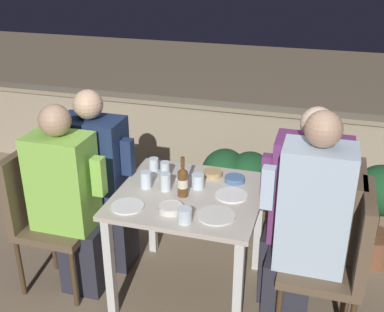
{
  "coord_description": "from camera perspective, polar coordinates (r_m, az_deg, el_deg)",
  "views": [
    {
      "loc": [
        0.73,
        -2.43,
        2.12
      ],
      "look_at": [
        0.0,
        0.06,
        0.95
      ],
      "focal_mm": 45.0,
      "sensor_mm": 36.0,
      "label": 1
    }
  ],
  "objects": [
    {
      "name": "ground_plane",
      "position": [
        3.31,
        -0.31,
        -15.53
      ],
      "size": [
        16.0,
        16.0,
        0.0
      ],
      "primitive_type": "plane",
      "color": "#847056"
    },
    {
      "name": "parapet_wall",
      "position": [
        4.49,
        5.69,
        1.44
      ],
      "size": [
        9.0,
        0.18,
        0.75
      ],
      "color": "gray",
      "rests_on": "ground_plane"
    },
    {
      "name": "dining_table",
      "position": [
        2.95,
        -0.33,
        -6.24
      ],
      "size": [
        0.87,
        0.81,
        0.73
      ],
      "color": "#BCB2A3",
      "rests_on": "ground_plane"
    },
    {
      "name": "planter_hedge",
      "position": [
        3.87,
        6.71,
        -3.33
      ],
      "size": [
        0.77,
        0.47,
        0.59
      ],
      "color": "brown",
      "rests_on": "ground_plane"
    },
    {
      "name": "chair_left_near",
      "position": [
        3.23,
        -17.36,
        -5.79
      ],
      "size": [
        0.45,
        0.44,
        0.94
      ],
      "color": "brown",
      "rests_on": "ground_plane"
    },
    {
      "name": "person_green_blouse",
      "position": [
        3.09,
        -14.31,
        -5.2
      ],
      "size": [
        0.47,
        0.26,
        1.26
      ],
      "color": "#282833",
      "rests_on": "ground_plane"
    },
    {
      "name": "chair_left_far",
      "position": [
        3.41,
        -13.9,
        -3.63
      ],
      "size": [
        0.45,
        0.44,
        0.94
      ],
      "color": "brown",
      "rests_on": "ground_plane"
    },
    {
      "name": "person_navy_jumper",
      "position": [
        3.28,
        -10.91,
        -2.97
      ],
      "size": [
        0.5,
        0.26,
        1.27
      ],
      "color": "#282833",
      "rests_on": "ground_plane"
    },
    {
      "name": "chair_right_near",
      "position": [
        2.79,
        17.31,
        -10.94
      ],
      "size": [
        0.45,
        0.44,
        0.94
      ],
      "color": "brown",
      "rests_on": "ground_plane"
    },
    {
      "name": "person_blue_shirt",
      "position": [
        2.71,
        13.35,
        -8.24
      ],
      "size": [
        0.47,
        0.26,
        1.36
      ],
      "color": "#282833",
      "rests_on": "ground_plane"
    },
    {
      "name": "chair_right_far",
      "position": [
        2.99,
        16.69,
        -8.26
      ],
      "size": [
        0.45,
        0.44,
        0.94
      ],
      "color": "brown",
      "rests_on": "ground_plane"
    },
    {
      "name": "person_purple_stripe",
      "position": [
        2.94,
        12.91,
        -6.32
      ],
      "size": [
        0.5,
        0.26,
        1.3
      ],
      "color": "#282833",
      "rests_on": "ground_plane"
    },
    {
      "name": "beer_bottle",
      "position": [
        2.82,
        -1.1,
        -3.02
      ],
      "size": [
        0.06,
        0.06,
        0.25
      ],
      "color": "brown",
      "rests_on": "dining_table"
    },
    {
      "name": "plate_0",
      "position": [
        2.88,
        4.71,
        -4.64
      ],
      "size": [
        0.19,
        0.19,
        0.01
      ],
      "color": "white",
      "rests_on": "dining_table"
    },
    {
      "name": "plate_1",
      "position": [
        2.78,
        -7.64,
        -5.9
      ],
      "size": [
        0.19,
        0.19,
        0.01
      ],
      "color": "white",
      "rests_on": "dining_table"
    },
    {
      "name": "plate_2",
      "position": [
        2.67,
        2.89,
        -7.04
      ],
      "size": [
        0.21,
        0.21,
        0.01
      ],
      "color": "silver",
      "rests_on": "dining_table"
    },
    {
      "name": "bowl_0",
      "position": [
        3.09,
        2.5,
        -2.04
      ],
      "size": [
        0.12,
        0.12,
        0.03
      ],
      "color": "tan",
      "rests_on": "dining_table"
    },
    {
      "name": "bowl_1",
      "position": [
        3.03,
        5.09,
        -2.7
      ],
      "size": [
        0.13,
        0.13,
        0.03
      ],
      "color": "#4C709E",
      "rests_on": "dining_table"
    },
    {
      "name": "bowl_2",
      "position": [
        2.71,
        -2.53,
        -6.15
      ],
      "size": [
        0.14,
        0.14,
        0.04
      ],
      "color": "silver",
      "rests_on": "dining_table"
    },
    {
      "name": "glass_cup_0",
      "position": [
        2.6,
        -0.87,
        -7.05
      ],
      "size": [
        0.08,
        0.08,
        0.09
      ],
      "color": "silver",
      "rests_on": "dining_table"
    },
    {
      "name": "glass_cup_1",
      "position": [
        2.94,
        0.7,
        -3.01
      ],
      "size": [
        0.08,
        0.08,
        0.09
      ],
      "color": "silver",
      "rests_on": "dining_table"
    },
    {
      "name": "glass_cup_2",
      "position": [
        2.91,
        -3.17,
        -3.13
      ],
      "size": [
        0.06,
        0.06,
        0.11
      ],
      "color": "silver",
      "rests_on": "dining_table"
    },
    {
      "name": "glass_cup_3",
      "position": [
        3.16,
        -4.56,
        -1.03
      ],
      "size": [
        0.06,
        0.06,
        0.09
      ],
      "color": "silver",
      "rests_on": "dining_table"
    },
    {
      "name": "glass_cup_4",
      "position": [
        2.95,
        -5.49,
        -2.8
      ],
      "size": [
        0.07,
        0.07,
        0.11
      ],
      "color": "silver",
      "rests_on": "dining_table"
    },
    {
      "name": "glass_cup_5",
      "position": [
        3.06,
        -3.2,
        -1.67
      ],
      "size": [
        0.06,
        0.06,
        0.11
      ],
      "color": "silver",
      "rests_on": "dining_table"
    },
    {
      "name": "fork_0",
      "position": [
        3.09,
        -0.62,
        -2.38
      ],
      "size": [
        0.14,
        0.13,
        0.01
      ],
      "color": "silver",
      "rests_on": "dining_table"
    },
    {
      "name": "potted_plant",
      "position": [
        3.54,
        21.4,
        -5.48
      ],
      "size": [
        0.38,
        0.38,
        0.75
      ],
      "color": "brown",
      "rests_on": "ground_plane"
    }
  ]
}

